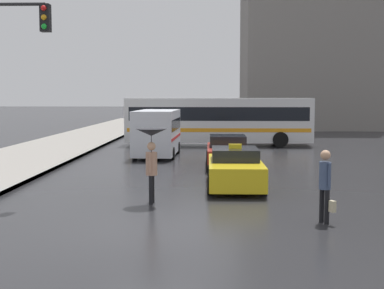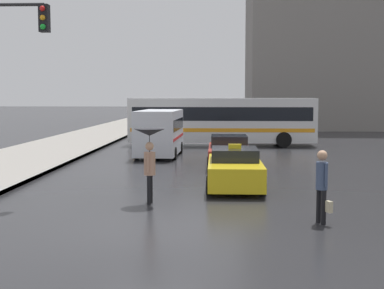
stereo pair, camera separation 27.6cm
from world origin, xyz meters
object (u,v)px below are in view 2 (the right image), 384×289
sedan_red (229,152)px  ambulance_van (160,131)px  city_bus (222,119)px  pedestrian_with_umbrella (150,147)px  pedestrian_man (322,181)px  taxi (235,169)px

sedan_red → ambulance_van: (-3.55, 4.11, 0.69)m
sedan_red → city_bus: 10.43m
sedan_red → pedestrian_with_umbrella: pedestrian_with_umbrella is taller
ambulance_van → pedestrian_with_umbrella: ambulance_van is taller
pedestrian_with_umbrella → pedestrian_man: bearing=-111.3°
pedestrian_man → ambulance_van: bearing=178.2°
taxi → city_bus: city_bus is taller
taxi → pedestrian_man: 5.60m
city_bus → pedestrian_with_umbrella: bearing=173.5°
taxi → city_bus: size_ratio=0.37×
ambulance_van → city_bus: bearing=-115.9°
taxi → pedestrian_with_umbrella: bearing=48.6°
sedan_red → pedestrian_man: bearing=100.8°
sedan_red → pedestrian_with_umbrella: size_ratio=1.97×
sedan_red → pedestrian_man: 10.84m
ambulance_van → city_bus: (3.33, 6.27, 0.34)m
taxi → pedestrian_man: size_ratio=2.41×
city_bus → pedestrian_with_umbrella: 18.87m
sedan_red → pedestrian_man: size_ratio=2.38×
taxi → ambulance_van: size_ratio=0.87×
pedestrian_man → city_bus: bearing=163.6°
taxi → city_bus: 15.83m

